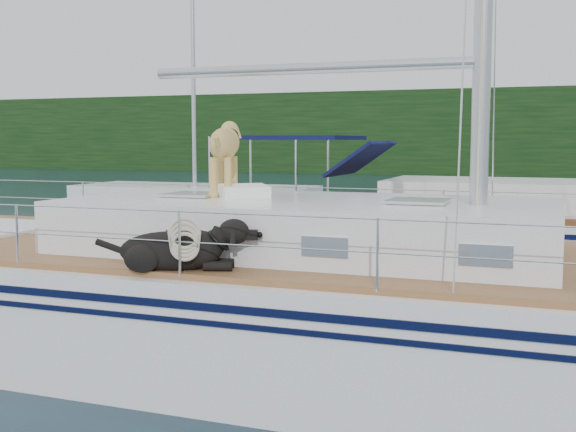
% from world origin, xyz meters
% --- Properties ---
extents(ground, '(120.00, 120.00, 0.00)m').
position_xyz_m(ground, '(0.00, 0.00, 0.00)').
color(ground, black).
rests_on(ground, ground).
extents(tree_line, '(90.00, 3.00, 6.00)m').
position_xyz_m(tree_line, '(0.00, 45.00, 3.00)').
color(tree_line, black).
rests_on(tree_line, ground).
extents(shore_bank, '(92.00, 1.00, 1.20)m').
position_xyz_m(shore_bank, '(0.00, 46.20, 0.60)').
color(shore_bank, '#595147').
rests_on(shore_bank, ground).
extents(main_sailboat, '(12.00, 3.86, 14.01)m').
position_xyz_m(main_sailboat, '(0.09, -0.00, 0.68)').
color(main_sailboat, white).
rests_on(main_sailboat, ground).
extents(neighbor_sailboat, '(11.00, 3.50, 13.30)m').
position_xyz_m(neighbor_sailboat, '(1.64, 6.35, 0.63)').
color(neighbor_sailboat, white).
rests_on(neighbor_sailboat, ground).
extents(bg_boat_west, '(8.00, 3.00, 11.65)m').
position_xyz_m(bg_boat_west, '(-8.00, 14.00, 0.45)').
color(bg_boat_west, white).
rests_on(bg_boat_west, ground).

